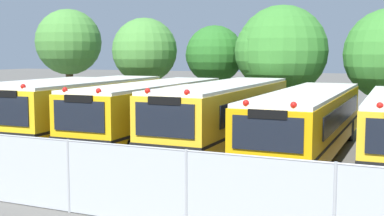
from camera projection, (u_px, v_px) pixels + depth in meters
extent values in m
plane|color=#595651|center=(189.00, 147.00, 20.60)|extent=(160.00, 160.00, 0.00)
cube|color=yellow|center=(34.00, 105.00, 23.67)|extent=(2.60, 9.57, 2.02)
cube|color=white|center=(33.00, 83.00, 23.56)|extent=(2.54, 9.38, 0.12)
cube|color=black|center=(59.00, 99.00, 23.45)|extent=(0.20, 7.42, 0.73)
cube|color=black|center=(17.00, 97.00, 24.38)|extent=(0.20, 7.42, 0.73)
cube|color=black|center=(34.00, 114.00, 23.71)|extent=(2.62, 9.66, 0.10)
cylinder|color=black|center=(89.00, 117.00, 26.07)|extent=(0.30, 1.01, 1.00)
cylinder|color=black|center=(56.00, 116.00, 26.88)|extent=(0.30, 1.01, 1.00)
cube|color=yellow|center=(86.00, 108.00, 22.19)|extent=(2.76, 9.86, 2.15)
cube|color=white|center=(86.00, 82.00, 22.06)|extent=(2.71, 9.67, 0.12)
cube|color=black|center=(5.00, 147.00, 17.72)|extent=(2.58, 0.22, 0.36)
cube|color=black|center=(5.00, 110.00, 17.62)|extent=(2.07, 0.11, 1.03)
cube|color=black|center=(115.00, 100.00, 21.94)|extent=(0.23, 7.65, 0.77)
cube|color=black|center=(66.00, 98.00, 22.91)|extent=(0.23, 7.65, 0.77)
cube|color=black|center=(86.00, 117.00, 22.23)|extent=(2.79, 9.96, 0.10)
sphere|color=red|center=(23.00, 86.00, 17.42)|extent=(0.18, 0.18, 0.18)
cube|color=black|center=(4.00, 94.00, 17.55)|extent=(1.14, 0.11, 0.24)
cylinder|color=black|center=(58.00, 143.00, 18.64)|extent=(0.30, 1.01, 1.00)
cylinder|color=black|center=(10.00, 139.00, 19.50)|extent=(0.30, 1.01, 1.00)
cylinder|color=black|center=(142.00, 121.00, 24.71)|extent=(0.30, 1.01, 1.00)
cylinder|color=black|center=(103.00, 119.00, 25.56)|extent=(0.30, 1.01, 1.00)
cube|color=yellow|center=(152.00, 111.00, 21.23)|extent=(2.60, 10.41, 2.08)
cube|color=white|center=(152.00, 85.00, 21.11)|extent=(2.55, 10.21, 0.12)
cube|color=black|center=(79.00, 154.00, 16.50)|extent=(2.42, 0.21, 0.36)
cube|color=black|center=(79.00, 116.00, 16.41)|extent=(1.94, 0.10, 1.00)
cube|color=black|center=(181.00, 103.00, 21.01)|extent=(0.22, 8.08, 0.75)
cube|color=black|center=(130.00, 101.00, 21.93)|extent=(0.22, 8.08, 0.75)
cube|color=black|center=(152.00, 121.00, 21.27)|extent=(2.63, 10.52, 0.10)
sphere|color=red|center=(99.00, 91.00, 16.23)|extent=(0.18, 0.18, 0.18)
sphere|color=red|center=(65.00, 90.00, 16.73)|extent=(0.18, 0.18, 0.18)
cube|color=black|center=(78.00, 99.00, 16.34)|extent=(1.07, 0.10, 0.24)
cylinder|color=black|center=(129.00, 149.00, 17.45)|extent=(0.30, 1.01, 1.00)
cylinder|color=black|center=(79.00, 145.00, 18.25)|extent=(0.30, 1.01, 1.00)
cylinder|color=black|center=(204.00, 123.00, 24.03)|extent=(0.30, 1.01, 1.00)
cylinder|color=black|center=(165.00, 121.00, 24.83)|extent=(0.30, 1.01, 1.00)
cube|color=yellow|center=(225.00, 114.00, 20.02)|extent=(2.43, 10.55, 2.14)
cube|color=white|center=(225.00, 85.00, 19.90)|extent=(2.39, 10.34, 0.12)
cube|color=black|center=(164.00, 162.00, 15.25)|extent=(2.45, 0.17, 0.36)
cube|color=black|center=(165.00, 120.00, 15.16)|extent=(1.97, 0.07, 1.03)
cube|color=black|center=(257.00, 106.00, 19.77)|extent=(0.06, 8.22, 0.77)
cube|color=black|center=(199.00, 103.00, 20.74)|extent=(0.06, 8.22, 0.77)
cube|color=black|center=(225.00, 124.00, 20.06)|extent=(2.46, 10.66, 0.10)
sphere|color=red|center=(187.00, 92.00, 14.96)|extent=(0.18, 0.18, 0.18)
sphere|color=red|center=(148.00, 91.00, 15.49)|extent=(0.18, 0.18, 0.18)
cube|color=black|center=(164.00, 101.00, 15.09)|extent=(1.08, 0.08, 0.24)
cylinder|color=black|center=(214.00, 157.00, 16.17)|extent=(0.28, 1.00, 1.00)
cylinder|color=black|center=(156.00, 152.00, 17.02)|extent=(0.28, 1.00, 1.00)
cylinder|color=black|center=(273.00, 127.00, 22.85)|extent=(0.28, 1.00, 1.00)
cylinder|color=black|center=(229.00, 124.00, 23.70)|extent=(0.28, 1.00, 1.00)
cube|color=#EAA80C|center=(308.00, 120.00, 18.74)|extent=(2.41, 11.48, 1.94)
cube|color=white|center=(309.00, 93.00, 18.63)|extent=(2.36, 11.25, 0.12)
cube|color=black|center=(266.00, 176.00, 13.53)|extent=(2.42, 0.17, 0.36)
cube|color=black|center=(267.00, 134.00, 13.46)|extent=(1.95, 0.07, 0.93)
cube|color=black|center=(343.00, 113.00, 18.49)|extent=(0.07, 8.95, 0.70)
cube|color=black|center=(278.00, 110.00, 19.46)|extent=(0.07, 8.95, 0.70)
cube|color=black|center=(308.00, 131.00, 18.78)|extent=(2.43, 11.60, 0.10)
sphere|color=red|center=(294.00, 105.00, 13.27)|extent=(0.18, 0.18, 0.18)
sphere|color=red|center=(246.00, 103.00, 13.79)|extent=(0.18, 0.18, 0.18)
cube|color=black|center=(267.00, 114.00, 13.39)|extent=(1.07, 0.08, 0.24)
cylinder|color=black|center=(315.00, 169.00, 14.46)|extent=(0.28, 1.00, 1.00)
cylinder|color=black|center=(245.00, 163.00, 15.29)|extent=(0.28, 1.00, 1.00)
cylinder|color=black|center=(349.00, 129.00, 21.99)|extent=(0.28, 1.00, 1.00)
cylinder|color=black|center=(301.00, 127.00, 22.83)|extent=(0.28, 1.00, 1.00)
cube|color=black|center=(368.00, 115.00, 17.79)|extent=(0.22, 7.21, 0.70)
sphere|color=red|center=(380.00, 106.00, 13.10)|extent=(0.18, 0.18, 0.18)
cylinder|color=black|center=(364.00, 168.00, 14.61)|extent=(0.30, 1.01, 1.00)
cylinder|color=black|center=(375.00, 136.00, 20.17)|extent=(0.30, 1.01, 1.00)
cylinder|color=#4C3823|center=(70.00, 90.00, 32.18)|extent=(0.46, 0.46, 2.95)
sphere|color=#478438|center=(69.00, 42.00, 31.85)|extent=(4.11, 4.11, 4.11)
sphere|color=#478438|center=(63.00, 34.00, 31.60)|extent=(2.44, 2.44, 2.44)
cylinder|color=#4C3823|center=(145.00, 96.00, 30.09)|extent=(0.42, 0.42, 2.52)
sphere|color=#478438|center=(145.00, 50.00, 29.80)|extent=(3.83, 3.83, 3.83)
sphere|color=#478438|center=(140.00, 50.00, 30.16)|extent=(2.78, 2.78, 2.78)
cylinder|color=#4C3823|center=(214.00, 97.00, 29.36)|extent=(0.40, 0.40, 2.48)
sphere|color=#286623|center=(215.00, 54.00, 29.10)|extent=(3.32, 3.32, 3.32)
sphere|color=#286623|center=(205.00, 55.00, 29.72)|extent=(2.27, 2.27, 2.27)
cylinder|color=#4C3823|center=(281.00, 105.00, 27.10)|extent=(0.29, 0.29, 2.11)
sphere|color=#387A2D|center=(282.00, 51.00, 26.80)|extent=(4.83, 4.83, 4.83)
sphere|color=#387A2D|center=(271.00, 51.00, 26.75)|extent=(3.84, 3.84, 3.84)
cylinder|color=#9EA0A3|center=(69.00, 176.00, 12.03)|extent=(0.07, 0.07, 1.78)
cylinder|color=#9EA0A3|center=(186.00, 190.00, 10.80)|extent=(0.07, 0.07, 1.78)
cylinder|color=#9EA0A3|center=(335.00, 208.00, 9.56)|extent=(0.07, 0.07, 1.78)
cube|color=#ADB2B7|center=(18.00, 170.00, 12.65)|extent=(21.55, 0.02, 1.74)
cylinder|color=#9EA0A3|center=(17.00, 136.00, 12.56)|extent=(21.55, 0.04, 0.04)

